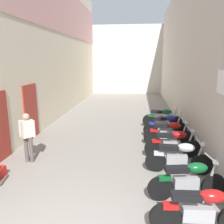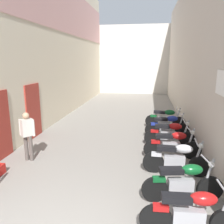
{
  "view_description": "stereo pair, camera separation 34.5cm",
  "coord_description": "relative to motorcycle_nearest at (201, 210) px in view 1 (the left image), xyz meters",
  "views": [
    {
      "loc": [
        1.07,
        -2.84,
        3.14
      ],
      "look_at": [
        0.19,
        4.86,
        1.35
      ],
      "focal_mm": 36.31,
      "sensor_mm": 36.0,
      "label": 1
    },
    {
      "loc": [
        1.41,
        -2.8,
        3.14
      ],
      "look_at": [
        0.19,
        4.86,
        1.35
      ],
      "focal_mm": 36.31,
      "sensor_mm": 36.0,
      "label": 2
    }
  ],
  "objects": [
    {
      "name": "motorcycle_fifth",
      "position": [
        0.0,
        4.47,
        0.0
      ],
      "size": [
        1.85,
        0.58,
        1.04
      ],
      "color": "black",
      "rests_on": "ground"
    },
    {
      "name": "building_far_end",
      "position": [
        -2.27,
        18.78,
        2.63
      ],
      "size": [
        9.41,
        2.0,
        6.25
      ],
      "primitive_type": "cube",
      "color": "beige",
      "rests_on": "ground"
    },
    {
      "name": "motorcycle_seventh",
      "position": [
        -0.0,
        6.76,
        0.0
      ],
      "size": [
        1.84,
        0.58,
        1.04
      ],
      "color": "black",
      "rests_on": "ground"
    },
    {
      "name": "ground_plane",
      "position": [
        -2.27,
        6.44,
        -0.5
      ],
      "size": [
        34.68,
        34.68,
        0.0
      ],
      "primitive_type": "plane",
      "color": "gray"
    },
    {
      "name": "motorcycle_second",
      "position": [
        -0.0,
        1.07,
        0.0
      ],
      "size": [
        1.83,
        0.58,
        1.04
      ],
      "color": "black",
      "rests_on": "ground"
    },
    {
      "name": "building_left",
      "position": [
        -5.66,
        8.4,
        3.64
      ],
      "size": [
        0.45,
        18.68,
        8.21
      ],
      "color": "beige",
      "rests_on": "ground"
    },
    {
      "name": "pedestrian_mid_alley",
      "position": [
        -4.53,
        2.54,
        0.42
      ],
      "size": [
        0.52,
        0.39,
        1.57
      ],
      "color": "#564C47",
      "rests_on": "ground"
    },
    {
      "name": "motorcycle_sixth",
      "position": [
        -0.0,
        5.55,
        0.0
      ],
      "size": [
        1.84,
        0.58,
        1.04
      ],
      "color": "black",
      "rests_on": "ground"
    },
    {
      "name": "building_right",
      "position": [
        1.14,
        8.44,
        3.05
      ],
      "size": [
        0.45,
        18.68,
        7.1
      ],
      "color": "beige",
      "rests_on": "ground"
    },
    {
      "name": "motorcycle_nearest",
      "position": [
        0.0,
        0.0,
        0.0
      ],
      "size": [
        1.85,
        0.58,
        1.04
      ],
      "color": "black",
      "rests_on": "ground"
    },
    {
      "name": "motorcycle_third",
      "position": [
        0.0,
        2.31,
        0.0
      ],
      "size": [
        1.85,
        0.58,
        1.04
      ],
      "color": "black",
      "rests_on": "ground"
    },
    {
      "name": "motorcycle_fourth",
      "position": [
        -0.0,
        3.39,
        0.0
      ],
      "size": [
        1.85,
        0.58,
        1.04
      ],
      "color": "black",
      "rests_on": "ground"
    }
  ]
}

